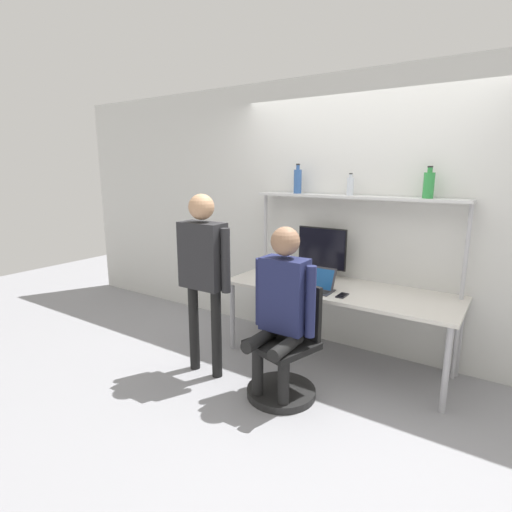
{
  "coord_description": "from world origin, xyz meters",
  "views": [
    {
      "loc": [
        1.32,
        -2.96,
        1.81
      ],
      "look_at": [
        -0.52,
        -0.2,
        1.08
      ],
      "focal_mm": 28.0,
      "sensor_mm": 36.0,
      "label": 1
    }
  ],
  "objects_px": {
    "monitor": "(322,251)",
    "laptop": "(318,284)",
    "bottle_blue": "(298,181)",
    "cell_phone": "(342,295)",
    "person_standing": "(203,263)",
    "office_chair": "(285,362)",
    "person_seated": "(282,300)",
    "bottle_green": "(429,185)",
    "bottle_clear": "(350,186)"
  },
  "relations": [
    {
      "from": "monitor",
      "to": "cell_phone",
      "type": "bearing_deg",
      "value": -48.2
    },
    {
      "from": "laptop",
      "to": "bottle_clear",
      "type": "xyz_separation_m",
      "value": [
        0.09,
        0.44,
        0.86
      ]
    },
    {
      "from": "cell_phone",
      "to": "bottle_green",
      "type": "distance_m",
      "value": 1.18
    },
    {
      "from": "office_chair",
      "to": "person_seated",
      "type": "distance_m",
      "value": 0.54
    },
    {
      "from": "office_chair",
      "to": "person_seated",
      "type": "xyz_separation_m",
      "value": [
        -0.01,
        -0.05,
        0.53
      ]
    },
    {
      "from": "cell_phone",
      "to": "person_seated",
      "type": "bearing_deg",
      "value": -112.7
    },
    {
      "from": "cell_phone",
      "to": "person_standing",
      "type": "height_order",
      "value": "person_standing"
    },
    {
      "from": "person_seated",
      "to": "person_standing",
      "type": "bearing_deg",
      "value": -176.89
    },
    {
      "from": "cell_phone",
      "to": "bottle_green",
      "type": "bearing_deg",
      "value": 42.09
    },
    {
      "from": "monitor",
      "to": "laptop",
      "type": "height_order",
      "value": "monitor"
    },
    {
      "from": "office_chair",
      "to": "bottle_blue",
      "type": "relative_size",
      "value": 3.11
    },
    {
      "from": "monitor",
      "to": "person_seated",
      "type": "bearing_deg",
      "value": -81.32
    },
    {
      "from": "cell_phone",
      "to": "bottle_clear",
      "type": "height_order",
      "value": "bottle_clear"
    },
    {
      "from": "monitor",
      "to": "laptop",
      "type": "relative_size",
      "value": 1.74
    },
    {
      "from": "person_seated",
      "to": "person_standing",
      "type": "relative_size",
      "value": 0.86
    },
    {
      "from": "bottle_blue",
      "to": "person_seated",
      "type": "bearing_deg",
      "value": -67.0
    },
    {
      "from": "person_seated",
      "to": "bottle_green",
      "type": "xyz_separation_m",
      "value": [
        0.78,
        1.08,
        0.86
      ]
    },
    {
      "from": "office_chair",
      "to": "cell_phone",
      "type": "bearing_deg",
      "value": 66.6
    },
    {
      "from": "person_standing",
      "to": "bottle_blue",
      "type": "xyz_separation_m",
      "value": [
        0.3,
        1.12,
        0.67
      ]
    },
    {
      "from": "monitor",
      "to": "office_chair",
      "type": "height_order",
      "value": "monitor"
    },
    {
      "from": "cell_phone",
      "to": "bottle_clear",
      "type": "relative_size",
      "value": 0.73
    },
    {
      "from": "cell_phone",
      "to": "bottle_blue",
      "type": "bearing_deg",
      "value": 146.09
    },
    {
      "from": "bottle_green",
      "to": "bottle_blue",
      "type": "distance_m",
      "value": 1.24
    },
    {
      "from": "bottle_clear",
      "to": "monitor",
      "type": "bearing_deg",
      "value": -176.96
    },
    {
      "from": "laptop",
      "to": "bottle_blue",
      "type": "distance_m",
      "value": 1.1
    },
    {
      "from": "person_standing",
      "to": "bottle_blue",
      "type": "distance_m",
      "value": 1.34
    },
    {
      "from": "office_chair",
      "to": "bottle_blue",
      "type": "bearing_deg",
      "value": 114.45
    },
    {
      "from": "monitor",
      "to": "person_standing",
      "type": "height_order",
      "value": "person_standing"
    },
    {
      "from": "bottle_clear",
      "to": "bottle_green",
      "type": "relative_size",
      "value": 0.76
    },
    {
      "from": "cell_phone",
      "to": "person_seated",
      "type": "distance_m",
      "value": 0.66
    },
    {
      "from": "bottle_green",
      "to": "bottle_blue",
      "type": "bearing_deg",
      "value": 180.0
    },
    {
      "from": "office_chair",
      "to": "person_standing",
      "type": "relative_size",
      "value": 0.57
    },
    {
      "from": "person_seated",
      "to": "person_standing",
      "type": "xyz_separation_m",
      "value": [
        -0.76,
        -0.04,
        0.21
      ]
    },
    {
      "from": "office_chair",
      "to": "person_standing",
      "type": "distance_m",
      "value": 1.07
    },
    {
      "from": "bottle_blue",
      "to": "monitor",
      "type": "bearing_deg",
      "value": -2.66
    },
    {
      "from": "office_chair",
      "to": "bottle_blue",
      "type": "xyz_separation_m",
      "value": [
        -0.47,
        1.04,
        1.41
      ]
    },
    {
      "from": "monitor",
      "to": "bottle_blue",
      "type": "distance_m",
      "value": 0.74
    },
    {
      "from": "monitor",
      "to": "bottle_clear",
      "type": "relative_size",
      "value": 2.49
    },
    {
      "from": "bottle_blue",
      "to": "laptop",
      "type": "bearing_deg",
      "value": -43.58
    },
    {
      "from": "person_standing",
      "to": "bottle_clear",
      "type": "distance_m",
      "value": 1.55
    },
    {
      "from": "cell_phone",
      "to": "person_standing",
      "type": "bearing_deg",
      "value": -147.53
    },
    {
      "from": "cell_phone",
      "to": "bottle_clear",
      "type": "distance_m",
      "value": 1.04
    },
    {
      "from": "office_chair",
      "to": "laptop",
      "type": "bearing_deg",
      "value": 90.74
    },
    {
      "from": "laptop",
      "to": "bottle_clear",
      "type": "bearing_deg",
      "value": 78.19
    },
    {
      "from": "monitor",
      "to": "laptop",
      "type": "xyz_separation_m",
      "value": [
        0.17,
        -0.43,
        -0.22
      ]
    },
    {
      "from": "bottle_green",
      "to": "person_standing",
      "type": "bearing_deg",
      "value": -143.95
    },
    {
      "from": "laptop",
      "to": "bottle_blue",
      "type": "xyz_separation_m",
      "value": [
        -0.46,
        0.44,
        0.9
      ]
    },
    {
      "from": "bottle_clear",
      "to": "office_chair",
      "type": "bearing_deg",
      "value": -94.66
    },
    {
      "from": "office_chair",
      "to": "bottle_green",
      "type": "bearing_deg",
      "value": 53.33
    },
    {
      "from": "office_chair",
      "to": "bottle_blue",
      "type": "height_order",
      "value": "bottle_blue"
    }
  ]
}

